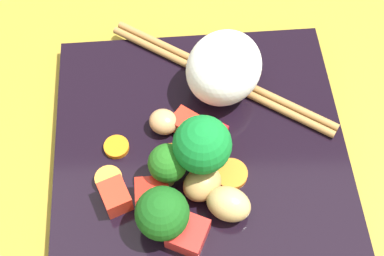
# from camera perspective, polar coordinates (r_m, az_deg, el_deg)

# --- Properties ---
(ground_plane) EXTENTS (1.10, 1.10, 0.02)m
(ground_plane) POSITION_cam_1_polar(r_m,az_deg,el_deg) (0.51, 0.88, -3.41)
(ground_plane) COLOR olive
(square_plate) EXTENTS (0.28, 0.28, 0.02)m
(square_plate) POSITION_cam_1_polar(r_m,az_deg,el_deg) (0.50, 0.91, -2.46)
(square_plate) COLOR black
(square_plate) RESTS_ON ground_plane
(rice_mound) EXTENTS (0.10, 0.10, 0.06)m
(rice_mound) POSITION_cam_1_polar(r_m,az_deg,el_deg) (0.50, 3.42, 6.42)
(rice_mound) COLOR white
(rice_mound) RESTS_ON square_plate
(broccoli_floret_0) EXTENTS (0.05, 0.05, 0.07)m
(broccoli_floret_0) POSITION_cam_1_polar(r_m,az_deg,el_deg) (0.44, 1.64, -1.86)
(broccoli_floret_0) COLOR #82B356
(broccoli_floret_0) RESTS_ON square_plate
(broccoli_floret_1) EXTENTS (0.04, 0.04, 0.05)m
(broccoli_floret_1) POSITION_cam_1_polar(r_m,az_deg,el_deg) (0.43, -3.20, -9.10)
(broccoli_floret_1) COLOR #539F4A
(broccoli_floret_1) RESTS_ON square_plate
(broccoli_floret_2) EXTENTS (0.03, 0.03, 0.05)m
(broccoli_floret_2) POSITION_cam_1_polar(r_m,az_deg,el_deg) (0.45, -2.61, -3.86)
(broccoli_floret_2) COLOR #649543
(broccoli_floret_2) RESTS_ON square_plate
(carrot_slice_0) EXTENTS (0.03, 0.03, 0.01)m
(carrot_slice_0) POSITION_cam_1_polar(r_m,az_deg,el_deg) (0.48, -2.34, -2.93)
(carrot_slice_0) COLOR orange
(carrot_slice_0) RESTS_ON square_plate
(carrot_slice_1) EXTENTS (0.03, 0.03, 0.01)m
(carrot_slice_1) POSITION_cam_1_polar(r_m,az_deg,el_deg) (0.47, -8.86, -5.42)
(carrot_slice_1) COLOR #FB9734
(carrot_slice_1) RESTS_ON square_plate
(carrot_slice_2) EXTENTS (0.04, 0.04, 0.01)m
(carrot_slice_2) POSITION_cam_1_polar(r_m,az_deg,el_deg) (0.47, 4.18, -4.91)
(carrot_slice_2) COLOR orange
(carrot_slice_2) RESTS_ON square_plate
(carrot_slice_3) EXTENTS (0.03, 0.03, 0.01)m
(carrot_slice_3) POSITION_cam_1_polar(r_m,az_deg,el_deg) (0.49, -8.04, -1.80)
(carrot_slice_3) COLOR orange
(carrot_slice_3) RESTS_ON square_plate
(pepper_chunk_0) EXTENTS (0.04, 0.04, 0.02)m
(pepper_chunk_0) POSITION_cam_1_polar(r_m,az_deg,el_deg) (0.45, -0.44, -11.19)
(pepper_chunk_0) COLOR red
(pepper_chunk_0) RESTS_ON square_plate
(pepper_chunk_1) EXTENTS (0.03, 0.03, 0.02)m
(pepper_chunk_1) POSITION_cam_1_polar(r_m,az_deg,el_deg) (0.49, -0.56, 0.45)
(pepper_chunk_1) COLOR red
(pepper_chunk_1) RESTS_ON square_plate
(pepper_chunk_2) EXTENTS (0.03, 0.03, 0.02)m
(pepper_chunk_2) POSITION_cam_1_polar(r_m,az_deg,el_deg) (0.48, 2.10, -0.80)
(pepper_chunk_2) COLOR red
(pepper_chunk_2) RESTS_ON square_plate
(pepper_chunk_3) EXTENTS (0.03, 0.03, 0.02)m
(pepper_chunk_3) POSITION_cam_1_polar(r_m,az_deg,el_deg) (0.46, -8.17, -7.25)
(pepper_chunk_3) COLOR red
(pepper_chunk_3) RESTS_ON square_plate
(pepper_chunk_4) EXTENTS (0.03, 0.03, 0.02)m
(pepper_chunk_4) POSITION_cam_1_polar(r_m,az_deg,el_deg) (0.46, -4.24, -7.10)
(pepper_chunk_4) COLOR red
(pepper_chunk_4) RESTS_ON square_plate
(chicken_piece_0) EXTENTS (0.05, 0.04, 0.03)m
(chicken_piece_0) POSITION_cam_1_polar(r_m,az_deg,el_deg) (0.45, 3.92, -8.08)
(chicken_piece_0) COLOR tan
(chicken_piece_0) RESTS_ON square_plate
(chicken_piece_1) EXTENTS (0.05, 0.05, 0.03)m
(chicken_piece_1) POSITION_cam_1_polar(r_m,az_deg,el_deg) (0.46, 1.69, -5.93)
(chicken_piece_1) COLOR tan
(chicken_piece_1) RESTS_ON square_plate
(chicken_piece_2) EXTENTS (0.04, 0.04, 0.02)m
(chicken_piece_2) POSITION_cam_1_polar(r_m,az_deg,el_deg) (0.49, -3.05, 0.66)
(chicken_piece_2) COLOR tan
(chicken_piece_2) RESTS_ON square_plate
(chopstick_pair) EXTENTS (0.22, 0.14, 0.01)m
(chopstick_pair) POSITION_cam_1_polar(r_m,az_deg,el_deg) (0.53, 3.02, 5.54)
(chopstick_pair) COLOR #A3753D
(chopstick_pair) RESTS_ON square_plate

